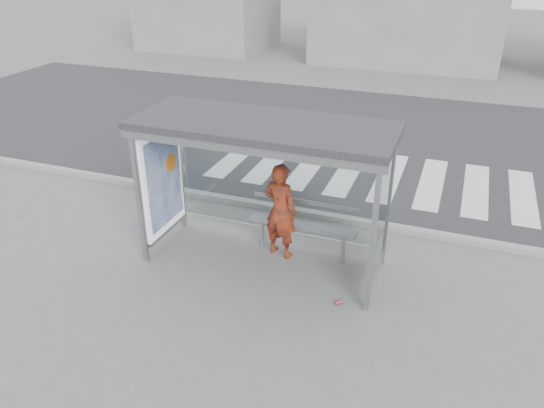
{
  "coord_description": "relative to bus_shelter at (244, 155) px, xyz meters",
  "views": [
    {
      "loc": [
        2.94,
        -7.46,
        5.28
      ],
      "look_at": [
        0.08,
        0.2,
        1.08
      ],
      "focal_mm": 35.0,
      "sensor_mm": 36.0,
      "label": 1
    }
  ],
  "objects": [
    {
      "name": "ground",
      "position": [
        0.37,
        -0.06,
        -1.98
      ],
      "size": [
        80.0,
        80.0,
        0.0
      ],
      "primitive_type": "plane",
      "color": "#5E5E5C",
      "rests_on": "ground"
    },
    {
      "name": "road",
      "position": [
        0.37,
        6.94,
        -1.98
      ],
      "size": [
        30.0,
        10.0,
        0.01
      ],
      "primitive_type": "cube",
      "color": "#2B2B2D",
      "rests_on": "ground"
    },
    {
      "name": "bench",
      "position": [
        0.93,
        0.43,
        -1.38
      ],
      "size": [
        1.98,
        0.33,
        1.02
      ],
      "color": "gray",
      "rests_on": "ground"
    },
    {
      "name": "bus_shelter",
      "position": [
        0.0,
        0.0,
        0.0
      ],
      "size": [
        4.25,
        1.65,
        2.62
      ],
      "color": "gray",
      "rests_on": "ground"
    },
    {
      "name": "building_center",
      "position": [
        0.37,
        17.94,
        0.52
      ],
      "size": [
        8.0,
        5.0,
        5.0
      ],
      "primitive_type": "cube",
      "color": "slate",
      "rests_on": "ground"
    },
    {
      "name": "soda_can",
      "position": [
        1.93,
        -0.79,
        -1.95
      ],
      "size": [
        0.13,
        0.13,
        0.07
      ],
      "primitive_type": "cylinder",
      "rotation": [
        0.0,
        1.57,
        0.75
      ],
      "color": "#DB406C",
      "rests_on": "ground"
    },
    {
      "name": "curb",
      "position": [
        0.37,
        1.89,
        -1.92
      ],
      "size": [
        30.0,
        0.18,
        0.12
      ],
      "primitive_type": "cube",
      "color": "gray",
      "rests_on": "ground"
    },
    {
      "name": "crosswalk",
      "position": [
        1.37,
        4.44,
        -1.98
      ],
      "size": [
        7.55,
        3.0,
        0.0
      ],
      "color": "silver",
      "rests_on": "ground"
    },
    {
      "name": "person",
      "position": [
        0.56,
        0.29,
        -1.09
      ],
      "size": [
        0.73,
        0.57,
        1.79
      ],
      "primitive_type": "imported",
      "rotation": [
        0.0,
        0.0,
        2.91
      ],
      "color": "red",
      "rests_on": "ground"
    }
  ]
}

